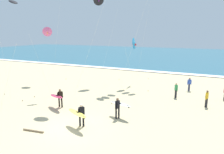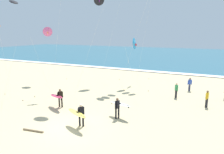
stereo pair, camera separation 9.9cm
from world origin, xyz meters
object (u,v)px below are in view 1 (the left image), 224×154
at_px(kite_delta_cobalt_distant, 134,44).
at_px(driftwood_log, 33,131).
at_px(surfer_third, 79,113).
at_px(surfer_trailing, 58,97).
at_px(bystander_yellow_top, 207,99).
at_px(surfer_lead, 119,106).
at_px(kite_delta_rose_high, 47,32).
at_px(bystander_blue_top, 189,84).
at_px(bystander_green_top, 176,90).
at_px(kite_delta_charcoal_outer, 99,0).

distance_m(kite_delta_cobalt_distant, driftwood_log, 16.80).
bearing_deg(surfer_third, driftwood_log, -142.75).
xyz_separation_m(surfer_trailing, bystander_yellow_top, (12.14, 5.69, -0.23)).
distance_m(surfer_lead, kite_delta_rose_high, 10.73).
bearing_deg(bystander_blue_top, kite_delta_cobalt_distant, 172.46).
height_order(bystander_green_top, driftwood_log, bystander_green_top).
bearing_deg(kite_delta_cobalt_distant, bystander_yellow_top, -33.18).
height_order(surfer_trailing, surfer_third, same).
bearing_deg(kite_delta_rose_high, driftwood_log, -57.39).
bearing_deg(driftwood_log, bystander_blue_top, 58.91).
distance_m(bystander_yellow_top, driftwood_log, 14.76).
xyz_separation_m(kite_delta_cobalt_distant, bystander_yellow_top, (8.92, -5.83, -4.46)).
distance_m(bystander_blue_top, bystander_green_top, 3.43).
distance_m(kite_delta_cobalt_distant, bystander_green_top, 8.60).
distance_m(bystander_blue_top, driftwood_log, 17.44).
bearing_deg(surfer_lead, surfer_third, -126.71).
relative_size(surfer_lead, kite_delta_cobalt_distant, 0.33).
xyz_separation_m(surfer_trailing, kite_delta_charcoal_outer, (-1.38, 10.44, 9.71)).
height_order(kite_delta_charcoal_outer, driftwood_log, kite_delta_charcoal_outer).
distance_m(kite_delta_rose_high, kite_delta_cobalt_distant, 11.09).
bearing_deg(bystander_yellow_top, kite_delta_rose_high, -167.95).
bearing_deg(driftwood_log, kite_delta_rose_high, 122.61).
height_order(surfer_lead, kite_delta_rose_high, kite_delta_rose_high).
height_order(kite_delta_rose_high, driftwood_log, kite_delta_rose_high).
bearing_deg(bystander_blue_top, surfer_lead, -113.56).
height_order(kite_delta_rose_high, bystander_blue_top, kite_delta_rose_high).
height_order(surfer_third, bystander_blue_top, surfer_third).
height_order(surfer_trailing, bystander_blue_top, surfer_trailing).
xyz_separation_m(surfer_lead, bystander_blue_top, (4.54, 10.40, -0.23)).
bearing_deg(driftwood_log, bystander_green_top, 55.84).
height_order(bystander_blue_top, bystander_yellow_top, same).
height_order(bystander_blue_top, bystander_green_top, same).
distance_m(surfer_trailing, kite_delta_cobalt_distant, 12.69).
bearing_deg(kite_delta_rose_high, bystander_blue_top, 31.33).
bearing_deg(surfer_trailing, surfer_third, -32.18).
distance_m(surfer_lead, bystander_green_top, 7.94).
xyz_separation_m(kite_delta_rose_high, bystander_green_top, (12.27, 4.87, -5.90)).
distance_m(kite_delta_rose_high, bystander_yellow_top, 16.58).
bearing_deg(kite_delta_cobalt_distant, bystander_green_top, -34.79).
relative_size(surfer_trailing, surfer_third, 1.00).
relative_size(surfer_lead, surfer_third, 0.94).
relative_size(kite_delta_rose_high, driftwood_log, 4.55).
bearing_deg(surfer_lead, bystander_blue_top, 66.44).
relative_size(kite_delta_charcoal_outer, bystander_yellow_top, 7.22).
xyz_separation_m(kite_delta_cobalt_distant, kite_delta_charcoal_outer, (-4.60, -1.08, 5.48)).
bearing_deg(bystander_blue_top, kite_delta_rose_high, -148.67).
relative_size(surfer_lead, driftwood_log, 1.27).
xyz_separation_m(kite_delta_rose_high, bystander_blue_top, (13.35, 8.12, -5.90)).
distance_m(surfer_trailing, driftwood_log, 4.65).
bearing_deg(surfer_lead, kite_delta_cobalt_distant, 102.82).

